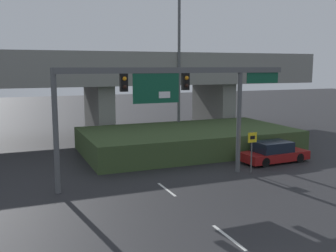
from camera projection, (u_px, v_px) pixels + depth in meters
The scene contains 7 objects.
lane_markings at pixel (147, 174), 23.60m from camera, with size 0.14×21.33×0.01m.
signal_gantry at pixel (170, 91), 21.73m from camera, with size 13.70×0.44×6.38m.
speed_limit_sign at pixel (252, 146), 23.51m from camera, with size 0.60×0.11×2.58m.
highway_light_pole_near at pixel (179, 49), 32.90m from camera, with size 0.70×0.36×15.02m.
overpass_bridge at pixel (98, 80), 34.78m from camera, with size 40.90×8.18×7.62m.
grass_embankment at pixel (188, 140), 30.18m from camera, with size 15.84×8.62×1.68m.
parked_sedan_near_right at pixel (274, 153), 26.53m from camera, with size 4.77×2.13×1.42m.
Camera 1 is at (-7.47, -8.14, 6.45)m, focal length 42.00 mm.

